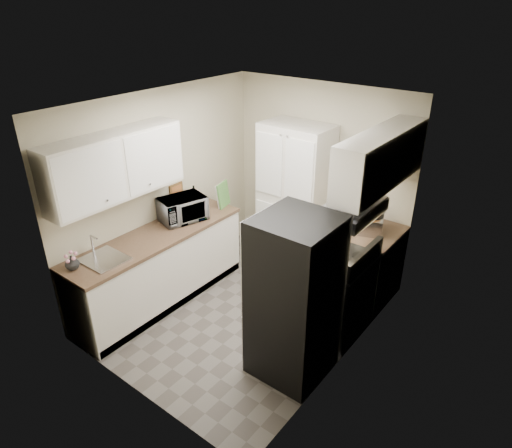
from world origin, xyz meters
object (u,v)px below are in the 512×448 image
object	(u,v)px
electric_range	(335,293)
microwave	(182,209)
refrigerator	(294,299)
wine_bottle	(194,198)
toaster_oven	(371,223)
pantry_cabinet	(294,198)

from	to	relation	value
electric_range	microwave	world-z (taller)	microwave
refrigerator	wine_bottle	xyz separation A→B (m)	(-2.08, 0.78, 0.22)
electric_range	refrigerator	size ratio (longest dim) A/B	0.66
refrigerator	toaster_oven	distance (m)	1.61
toaster_oven	pantry_cabinet	bearing A→B (deg)	153.80
microwave	wine_bottle	xyz separation A→B (m)	(-0.12, 0.33, -0.00)
electric_range	microwave	xyz separation A→B (m)	(-1.99, -0.35, 0.59)
pantry_cabinet	toaster_oven	bearing A→B (deg)	-6.14
pantry_cabinet	toaster_oven	world-z (taller)	pantry_cabinet
refrigerator	toaster_oven	size ratio (longest dim) A/B	4.87
pantry_cabinet	refrigerator	bearing A→B (deg)	-56.54
refrigerator	wine_bottle	bearing A→B (deg)	159.44
electric_range	wine_bottle	distance (m)	2.20
pantry_cabinet	electric_range	size ratio (longest dim) A/B	1.77
refrigerator	microwave	world-z (taller)	refrigerator
refrigerator	microwave	distance (m)	2.02
pantry_cabinet	refrigerator	xyz separation A→B (m)	(1.14, -1.73, -0.15)
electric_range	refrigerator	xyz separation A→B (m)	(-0.03, -0.80, 0.37)
electric_range	microwave	size ratio (longest dim) A/B	2.06
refrigerator	microwave	xyz separation A→B (m)	(-1.96, 0.45, 0.22)
pantry_cabinet	electric_range	xyz separation A→B (m)	(1.17, -0.93, -0.52)
electric_range	refrigerator	distance (m)	0.88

